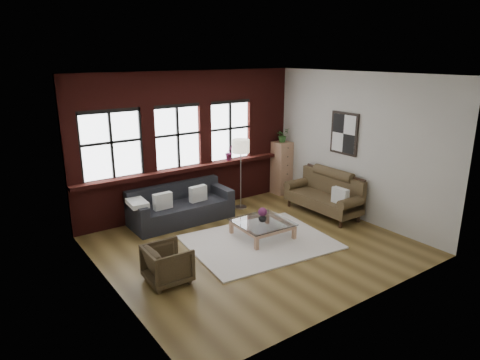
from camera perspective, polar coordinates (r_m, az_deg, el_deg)
floor at (r=8.35m, az=1.84°, el=-8.67°), size 5.50×5.50×0.00m
ceiling at (r=7.56m, az=2.07°, el=13.85°), size 5.50×5.50×0.00m
wall_back at (r=9.86m, az=-6.90°, el=4.98°), size 5.50×0.00×5.50m
wall_front at (r=6.09m, az=16.32°, el=-2.87°), size 5.50×0.00×5.50m
wall_left at (r=6.58m, az=-17.53°, el=-1.54°), size 0.00×5.00×5.00m
wall_right at (r=9.67m, az=15.08°, el=4.31°), size 0.00×5.00×5.00m
brick_backwall at (r=9.80m, az=-6.73°, el=4.93°), size 5.50×0.12×3.20m
sill_ledge at (r=9.85m, az=-6.37°, el=1.65°), size 5.50×0.30×0.08m
window_left at (r=9.08m, az=-16.81°, el=4.37°), size 1.38×0.10×1.50m
window_mid at (r=9.65m, az=-8.35°, el=5.59°), size 1.38×0.10×1.50m
window_right at (r=10.34m, az=-1.41°, el=6.49°), size 1.38×0.10×1.50m
wall_poster at (r=9.79m, az=13.73°, el=6.05°), size 0.05×0.74×0.94m
shag_rug at (r=8.45m, az=2.62°, el=-8.23°), size 2.88×2.37×0.03m
dark_sofa at (r=9.42m, az=-7.84°, el=-3.17°), size 2.23×0.90×0.81m
pillow_a at (r=9.07m, az=-10.27°, el=-2.77°), size 0.40×0.15×0.34m
pillow_b at (r=9.44m, az=-5.61°, el=-1.82°), size 0.41×0.18×0.34m
vintage_settee at (r=9.90m, az=11.02°, el=-1.72°), size 0.84×1.88×1.00m
pillow_settee at (r=9.45m, az=13.22°, el=-2.07°), size 0.16×0.39×0.34m
armchair at (r=7.07m, az=-9.63°, el=-10.97°), size 0.71×0.69×0.63m
coffee_table at (r=8.63m, az=2.99°, el=-6.61°), size 1.07×1.07×0.35m
vase at (r=8.54m, az=3.01°, el=-5.03°), size 0.18×0.18×0.17m
flowers at (r=8.49m, az=3.02°, el=-4.27°), size 0.18×0.18×0.18m
drawer_chest at (r=11.20m, az=5.56°, el=1.62°), size 0.42×0.42×1.37m
potted_plant_top at (r=11.01m, az=5.68°, el=5.96°), size 0.36×0.33×0.36m
floor_lamp at (r=10.00m, az=0.10°, el=1.16°), size 0.40×0.40×1.81m
sill_plant at (r=10.28m, az=-1.43°, el=3.70°), size 0.23×0.19×0.38m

